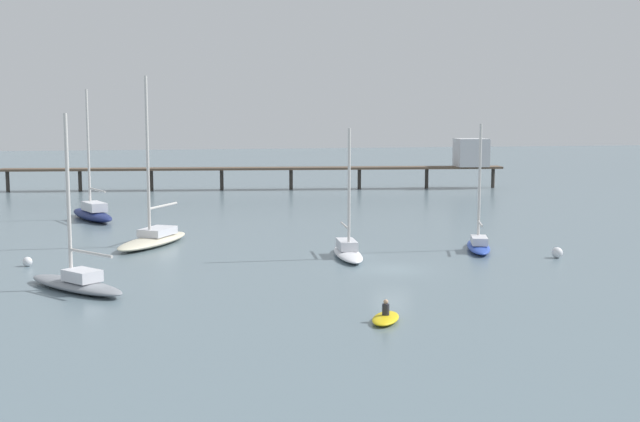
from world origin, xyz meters
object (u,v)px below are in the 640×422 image
mooring_buoy_near (557,253)px  sailboat_cream (154,237)px  sailboat_navy (92,212)px  dinghy_yellow (386,318)px  sailboat_white (348,249)px  sailboat_gray (77,280)px  pier (368,161)px  sailboat_blue (479,243)px  mooring_buoy_mid (27,262)px

mooring_buoy_near → sailboat_cream: bearing=156.0°
sailboat_navy → dinghy_yellow: size_ratio=4.20×
sailboat_white → mooring_buoy_near: bearing=-14.3°
sailboat_cream → sailboat_white: sailboat_cream is taller
sailboat_cream → sailboat_white: size_ratio=1.42×
sailboat_gray → mooring_buoy_near: 33.08m
sailboat_cream → pier: bearing=54.5°
pier → sailboat_cream: bearing=-125.5°
sailboat_blue → mooring_buoy_mid: (-32.53, 1.28, -0.30)m
sailboat_navy → mooring_buoy_mid: sailboat_navy is taller
sailboat_white → dinghy_yellow: size_ratio=3.06×
sailboat_blue → sailboat_white: bearing=-177.6°
sailboat_blue → sailboat_navy: 38.72m
sailboat_cream → sailboat_white: 16.15m
sailboat_white → dinghy_yellow: bearing=-99.3°
dinghy_yellow → mooring_buoy_near: dinghy_yellow is taller
sailboat_white → sailboat_navy: (-19.01, 25.60, 0.22)m
mooring_buoy_mid → sailboat_gray: bearing=-66.2°
sailboat_white → mooring_buoy_near: size_ratio=11.90×
pier → sailboat_blue: bearing=-97.4°
sailboat_cream → mooring_buoy_near: (28.14, -12.55, -0.28)m
sailboat_gray → mooring_buoy_mid: bearing=113.8°
sailboat_white → dinghy_yellow: (-2.92, -17.77, -0.40)m
pier → sailboat_white: bearing=-108.3°
sailboat_navy → mooring_buoy_mid: 24.08m
sailboat_blue → mooring_buoy_near: 5.92m
sailboat_white → dinghy_yellow: 18.01m
sailboat_gray → mooring_buoy_near: (32.93, 3.15, -0.22)m
pier → sailboat_cream: 52.93m
sailboat_cream → dinghy_yellow: size_ratio=4.35×
dinghy_yellow → mooring_buoy_near: 22.46m
sailboat_white → sailboat_gray: bearing=-159.4°
mooring_buoy_near → sailboat_navy: bearing=138.9°
sailboat_gray → sailboat_navy: (-0.69, 32.48, 0.21)m
sailboat_white → dinghy_yellow: sailboat_white is taller
sailboat_navy → sailboat_blue: bearing=-40.5°
sailboat_blue → sailboat_navy: (-29.43, 25.16, 0.20)m
sailboat_white → sailboat_blue: bearing=2.4°
sailboat_cream → sailboat_navy: size_ratio=1.04×
sailboat_blue → sailboat_white: 10.43m
sailboat_gray → mooring_buoy_near: size_ratio=13.19×
mooring_buoy_mid → mooring_buoy_near: bearing=-8.5°
sailboat_navy → dinghy_yellow: (16.09, -43.37, -0.61)m
pier → sailboat_cream: size_ratio=5.23×
pier → sailboat_gray: sailboat_gray is taller
pier → sailboat_white: 54.70m
sailboat_gray → sailboat_navy: 32.49m
sailboat_navy → mooring_buoy_mid: size_ratio=19.90×
sailboat_gray → sailboat_cream: size_ratio=0.78×
sailboat_navy → sailboat_white: bearing=-53.4°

